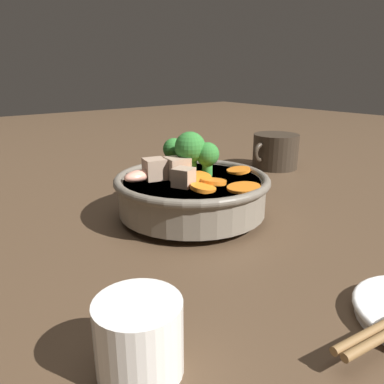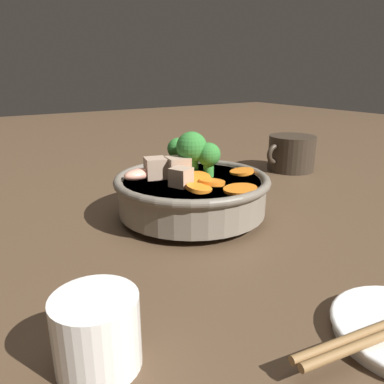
# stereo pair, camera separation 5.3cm
# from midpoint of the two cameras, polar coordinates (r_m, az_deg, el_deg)

# --- Properties ---
(ground_plane) EXTENTS (3.00, 3.00, 0.00)m
(ground_plane) POSITION_cam_midpoint_polar(r_m,az_deg,el_deg) (0.54, 2.80, -3.84)
(ground_plane) COLOR #4C3826
(stirfry_bowl) EXTENTS (0.22, 0.22, 0.12)m
(stirfry_bowl) POSITION_cam_midpoint_polar(r_m,az_deg,el_deg) (0.53, 2.80, 0.42)
(stirfry_bowl) COLOR slate
(stirfry_bowl) RESTS_ON ground_plane
(tea_cup) EXTENTS (0.06, 0.06, 0.05)m
(tea_cup) POSITION_cam_midpoint_polar(r_m,az_deg,el_deg) (0.28, -8.80, -20.39)
(tea_cup) COLOR white
(tea_cup) RESTS_ON ground_plane
(dark_mug) EXTENTS (0.12, 0.10, 0.07)m
(dark_mug) POSITION_cam_midpoint_polar(r_m,az_deg,el_deg) (0.82, 16.67, 5.68)
(dark_mug) COLOR #33281E
(dark_mug) RESTS_ON ground_plane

